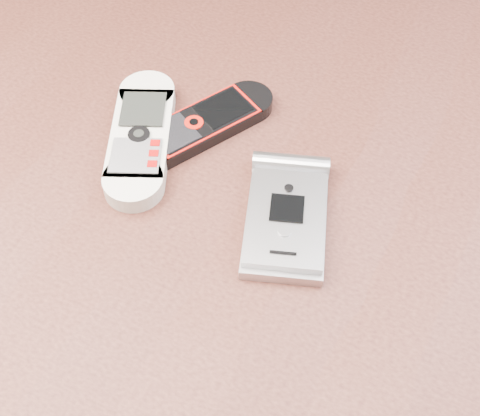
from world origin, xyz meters
name	(u,v)px	position (x,y,z in m)	size (l,w,h in m)	color
table	(235,285)	(0.00, 0.00, 0.64)	(1.20, 0.80, 0.75)	black
nokia_white	(141,136)	(-0.10, 0.03, 0.76)	(0.05, 0.14, 0.02)	beige
nokia_black_red	(203,124)	(-0.06, 0.07, 0.76)	(0.04, 0.13, 0.01)	black
motorola_razr	(286,218)	(0.04, 0.01, 0.76)	(0.06, 0.11, 0.02)	#B3B3B8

